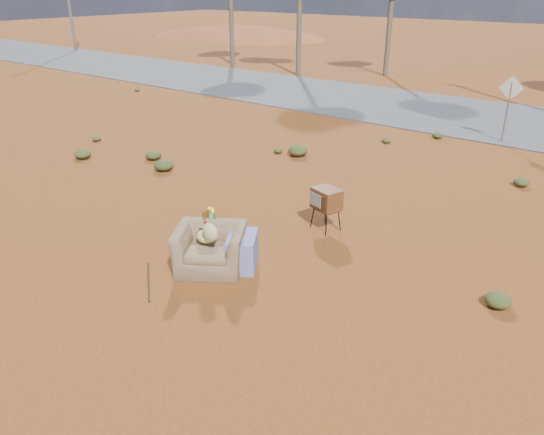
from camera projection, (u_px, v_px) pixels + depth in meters
The scene contains 9 objects.
ground at pixel (226, 266), 10.12m from camera, with size 140.00×140.00×0.00m, color brown.
highway at pixel (486, 118), 20.84m from camera, with size 140.00×7.00×0.04m, color #565659.
dirt_mound at pixel (238, 37), 51.45m from camera, with size 26.00×18.00×2.00m, color #A14D26.
armchair at pixel (216, 243), 9.85m from camera, with size 1.62×1.59×1.10m.
tv_unit at pixel (326, 199), 11.34m from camera, with size 0.69×0.62×0.93m.
side_table at pixel (209, 223), 10.27m from camera, with size 0.58×0.58×0.94m.
rusty_bar at pixel (149, 281), 9.55m from camera, with size 0.04×0.04×1.38m, color #462612.
road_sign at pixel (510, 97), 17.24m from camera, with size 0.78×0.06×2.19m.
scrub_patch at pixel (319, 185), 13.68m from camera, with size 17.49×8.07×0.33m.
Camera 1 is at (6.19, -6.40, 4.97)m, focal length 35.00 mm.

